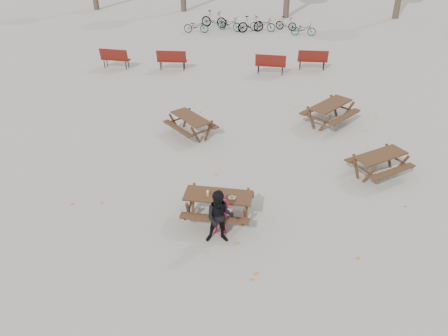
# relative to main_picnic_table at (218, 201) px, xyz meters

# --- Properties ---
(ground) EXTENTS (80.00, 80.00, 0.00)m
(ground) POSITION_rel_main_picnic_table_xyz_m (0.00, 0.00, -0.59)
(ground) COLOR gray
(ground) RESTS_ON ground
(main_picnic_table) EXTENTS (1.80, 1.45, 0.78)m
(main_picnic_table) POSITION_rel_main_picnic_table_xyz_m (0.00, 0.00, 0.00)
(main_picnic_table) COLOR #391F15
(main_picnic_table) RESTS_ON ground
(food_tray) EXTENTS (0.18, 0.11, 0.03)m
(food_tray) POSITION_rel_main_picnic_table_xyz_m (0.38, -0.11, 0.21)
(food_tray) COLOR silver
(food_tray) RESTS_ON main_picnic_table
(bread_roll) EXTENTS (0.14, 0.06, 0.05)m
(bread_roll) POSITION_rel_main_picnic_table_xyz_m (0.38, -0.11, 0.25)
(bread_roll) COLOR tan
(bread_roll) RESTS_ON food_tray
(soda_bottle) EXTENTS (0.07, 0.07, 0.17)m
(soda_bottle) POSITION_rel_main_picnic_table_xyz_m (-0.26, -0.07, 0.26)
(soda_bottle) COLOR silver
(soda_bottle) RESTS_ON main_picnic_table
(child) EXTENTS (0.53, 0.45, 1.24)m
(child) POSITION_rel_main_picnic_table_xyz_m (0.16, -0.55, 0.03)
(child) COLOR #E41C42
(child) RESTS_ON ground
(adult) EXTENTS (0.80, 0.67, 1.49)m
(adult) POSITION_rel_main_picnic_table_xyz_m (0.19, -0.91, 0.16)
(adult) COLOR black
(adult) RESTS_ON ground
(picnic_table_east) EXTENTS (2.16, 2.10, 0.72)m
(picnic_table_east) POSITION_rel_main_picnic_table_xyz_m (4.61, 2.98, -0.22)
(picnic_table_east) COLOR #391F15
(picnic_table_east) RESTS_ON ground
(picnic_table_north) EXTENTS (2.16, 2.14, 0.73)m
(picnic_table_north) POSITION_rel_main_picnic_table_xyz_m (-1.82, 4.78, -0.22)
(picnic_table_north) COLOR #391F15
(picnic_table_north) RESTS_ON ground
(picnic_table_far) EXTENTS (2.37, 2.45, 0.82)m
(picnic_table_far) POSITION_rel_main_picnic_table_xyz_m (3.27, 6.54, -0.17)
(picnic_table_far) COLOR #391F15
(picnic_table_far) RESTS_ON ground
(park_bench_row) EXTENTS (11.59, 1.89, 1.03)m
(park_bench_row) POSITION_rel_main_picnic_table_xyz_m (-2.07, 12.08, -0.07)
(park_bench_row) COLOR maroon
(park_bench_row) RESTS_ON ground
(bicycle_row) EXTENTS (8.57, 2.42, 1.10)m
(bicycle_row) POSITION_rel_main_picnic_table_xyz_m (-1.56, 20.08, -0.11)
(bicycle_row) COLOR black
(bicycle_row) RESTS_ON ground
(fallen_leaves) EXTENTS (11.00, 11.00, 0.01)m
(fallen_leaves) POSITION_rel_main_picnic_table_xyz_m (0.50, 2.50, -0.58)
(fallen_leaves) COLOR #C36C2E
(fallen_leaves) RESTS_ON ground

